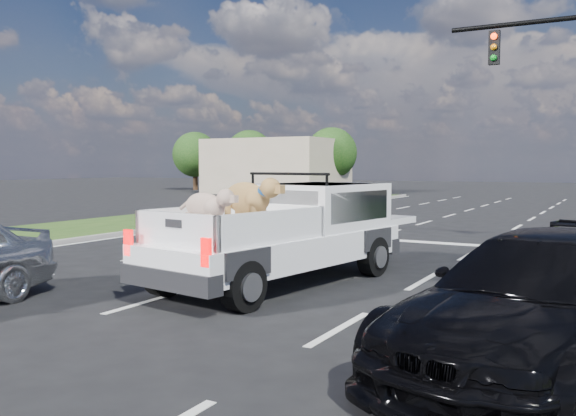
# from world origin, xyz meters

# --- Properties ---
(ground) EXTENTS (160.00, 160.00, 0.00)m
(ground) POSITION_xyz_m (0.00, 0.00, 0.00)
(ground) COLOR black
(ground) RESTS_ON ground
(road_markings) EXTENTS (17.75, 60.00, 0.01)m
(road_markings) POSITION_xyz_m (0.00, 6.56, 0.01)
(road_markings) COLOR silver
(road_markings) RESTS_ON ground
(grass_median_left) EXTENTS (5.00, 60.00, 0.10)m
(grass_median_left) POSITION_xyz_m (-11.50, 6.00, 0.05)
(grass_median_left) COLOR #214314
(grass_median_left) RESTS_ON ground
(curb_left) EXTENTS (0.15, 60.00, 0.14)m
(curb_left) POSITION_xyz_m (-9.05, 6.00, 0.07)
(curb_left) COLOR gray
(curb_left) RESTS_ON ground
(building_left) EXTENTS (10.00, 8.00, 4.40)m
(building_left) POSITION_xyz_m (-20.00, 36.00, 2.20)
(building_left) COLOR #BBA78F
(building_left) RESTS_ON ground
(tree_far_a) EXTENTS (4.20, 4.20, 5.40)m
(tree_far_a) POSITION_xyz_m (-30.00, 38.00, 3.29)
(tree_far_a) COLOR #332114
(tree_far_a) RESTS_ON ground
(tree_far_b) EXTENTS (4.20, 4.20, 5.40)m
(tree_far_b) POSITION_xyz_m (-24.00, 38.00, 3.29)
(tree_far_b) COLOR #332114
(tree_far_b) RESTS_ON ground
(tree_far_c) EXTENTS (4.20, 4.20, 5.40)m
(tree_far_c) POSITION_xyz_m (-16.00, 38.00, 3.29)
(tree_far_c) COLOR #332114
(tree_far_c) RESTS_ON ground
(pickup_truck) EXTENTS (2.94, 5.96, 2.14)m
(pickup_truck) POSITION_xyz_m (-0.52, 2.55, 1.01)
(pickup_truck) COLOR black
(pickup_truck) RESTS_ON ground
(black_coupe) EXTENTS (3.51, 5.65, 1.53)m
(black_coupe) POSITION_xyz_m (4.46, -0.48, 0.76)
(black_coupe) COLOR black
(black_coupe) RESTS_ON ground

